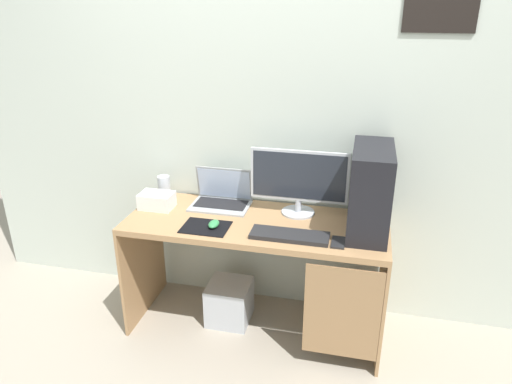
{
  "coord_description": "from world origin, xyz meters",
  "views": [
    {
      "loc": [
        0.55,
        -2.36,
        1.9
      ],
      "look_at": [
        0.0,
        0.0,
        0.9
      ],
      "focal_mm": 32.92,
      "sensor_mm": 36.0,
      "label": 1
    }
  ],
  "objects_px": {
    "monitor": "(299,181)",
    "projector": "(157,201)",
    "cell_phone": "(338,242)",
    "keyboard": "(290,235)",
    "laptop": "(222,198)",
    "subwoofer": "(230,302)",
    "pc_tower": "(370,190)",
    "speaker": "(164,187)",
    "mouse_left": "(214,224)"
  },
  "relations": [
    {
      "from": "monitor",
      "to": "projector",
      "type": "height_order",
      "value": "monitor"
    },
    {
      "from": "monitor",
      "to": "cell_phone",
      "type": "xyz_separation_m",
      "value": [
        0.26,
        -0.31,
        -0.2
      ]
    },
    {
      "from": "projector",
      "to": "keyboard",
      "type": "xyz_separation_m",
      "value": [
        0.85,
        -0.2,
        -0.04
      ]
    },
    {
      "from": "laptop",
      "to": "cell_phone",
      "type": "height_order",
      "value": "laptop"
    },
    {
      "from": "monitor",
      "to": "cell_phone",
      "type": "relative_size",
      "value": 4.36
    },
    {
      "from": "subwoofer",
      "to": "cell_phone",
      "type": "bearing_deg",
      "value": -14.84
    },
    {
      "from": "laptop",
      "to": "keyboard",
      "type": "relative_size",
      "value": 0.85
    },
    {
      "from": "laptop",
      "to": "subwoofer",
      "type": "height_order",
      "value": "laptop"
    },
    {
      "from": "pc_tower",
      "to": "projector",
      "type": "relative_size",
      "value": 2.35
    },
    {
      "from": "keyboard",
      "to": "subwoofer",
      "type": "bearing_deg",
      "value": 157.19
    },
    {
      "from": "laptop",
      "to": "keyboard",
      "type": "distance_m",
      "value": 0.58
    },
    {
      "from": "monitor",
      "to": "pc_tower",
      "type": "bearing_deg",
      "value": -16.9
    },
    {
      "from": "pc_tower",
      "to": "subwoofer",
      "type": "height_order",
      "value": "pc_tower"
    },
    {
      "from": "pc_tower",
      "to": "laptop",
      "type": "distance_m",
      "value": 0.91
    },
    {
      "from": "monitor",
      "to": "speaker",
      "type": "xyz_separation_m",
      "value": [
        -0.87,
        0.05,
        -0.14
      ]
    },
    {
      "from": "projector",
      "to": "cell_phone",
      "type": "distance_m",
      "value": 1.13
    },
    {
      "from": "monitor",
      "to": "mouse_left",
      "type": "height_order",
      "value": "monitor"
    },
    {
      "from": "projector",
      "to": "subwoofer",
      "type": "relative_size",
      "value": 0.77
    },
    {
      "from": "pc_tower",
      "to": "subwoofer",
      "type": "distance_m",
      "value": 1.15
    },
    {
      "from": "monitor",
      "to": "mouse_left",
      "type": "relative_size",
      "value": 5.91
    },
    {
      "from": "mouse_left",
      "to": "subwoofer",
      "type": "bearing_deg",
      "value": 76.71
    },
    {
      "from": "mouse_left",
      "to": "subwoofer",
      "type": "distance_m",
      "value": 0.63
    },
    {
      "from": "monitor",
      "to": "keyboard",
      "type": "xyz_separation_m",
      "value": [
        0.0,
        -0.31,
        -0.2
      ]
    },
    {
      "from": "monitor",
      "to": "speaker",
      "type": "relative_size",
      "value": 3.93
    },
    {
      "from": "mouse_left",
      "to": "subwoofer",
      "type": "height_order",
      "value": "mouse_left"
    },
    {
      "from": "projector",
      "to": "mouse_left",
      "type": "height_order",
      "value": "projector"
    },
    {
      "from": "laptop",
      "to": "projector",
      "type": "xyz_separation_m",
      "value": [
        -0.37,
        -0.13,
        0.0
      ]
    },
    {
      "from": "mouse_left",
      "to": "laptop",
      "type": "bearing_deg",
      "value": 98.93
    },
    {
      "from": "speaker",
      "to": "pc_tower",
      "type": "bearing_deg",
      "value": -7.7
    },
    {
      "from": "keyboard",
      "to": "pc_tower",
      "type": "bearing_deg",
      "value": 25.08
    },
    {
      "from": "projector",
      "to": "cell_phone",
      "type": "height_order",
      "value": "projector"
    },
    {
      "from": "projector",
      "to": "laptop",
      "type": "bearing_deg",
      "value": 19.73
    },
    {
      "from": "laptop",
      "to": "keyboard",
      "type": "height_order",
      "value": "laptop"
    },
    {
      "from": "speaker",
      "to": "mouse_left",
      "type": "distance_m",
      "value": 0.56
    },
    {
      "from": "keyboard",
      "to": "mouse_left",
      "type": "xyz_separation_m",
      "value": [
        -0.43,
        0.02,
        0.01
      ]
    },
    {
      "from": "monitor",
      "to": "projector",
      "type": "distance_m",
      "value": 0.87
    },
    {
      "from": "mouse_left",
      "to": "cell_phone",
      "type": "xyz_separation_m",
      "value": [
        0.69,
        -0.03,
        -0.02
      ]
    },
    {
      "from": "pc_tower",
      "to": "monitor",
      "type": "xyz_separation_m",
      "value": [
        -0.4,
        0.12,
        -0.03
      ]
    },
    {
      "from": "monitor",
      "to": "laptop",
      "type": "relative_size",
      "value": 1.59
    },
    {
      "from": "laptop",
      "to": "subwoofer",
      "type": "bearing_deg",
      "value": -63.09
    },
    {
      "from": "speaker",
      "to": "keyboard",
      "type": "bearing_deg",
      "value": -22.37
    },
    {
      "from": "subwoofer",
      "to": "keyboard",
      "type": "bearing_deg",
      "value": -22.81
    },
    {
      "from": "cell_phone",
      "to": "pc_tower",
      "type": "bearing_deg",
      "value": 53.91
    },
    {
      "from": "speaker",
      "to": "projector",
      "type": "distance_m",
      "value": 0.16
    },
    {
      "from": "monitor",
      "to": "cell_phone",
      "type": "distance_m",
      "value": 0.46
    },
    {
      "from": "speaker",
      "to": "projector",
      "type": "height_order",
      "value": "speaker"
    },
    {
      "from": "laptop",
      "to": "monitor",
      "type": "bearing_deg",
      "value": -2.74
    },
    {
      "from": "pc_tower",
      "to": "laptop",
      "type": "relative_size",
      "value": 1.32
    },
    {
      "from": "pc_tower",
      "to": "projector",
      "type": "xyz_separation_m",
      "value": [
        -1.25,
        0.01,
        -0.19
      ]
    },
    {
      "from": "monitor",
      "to": "laptop",
      "type": "bearing_deg",
      "value": 177.26
    }
  ]
}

